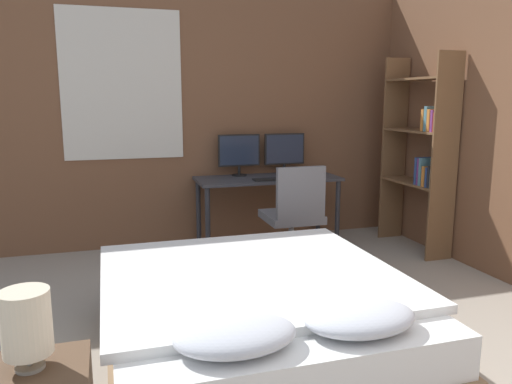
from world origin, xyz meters
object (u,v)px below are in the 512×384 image
at_px(desk, 268,186).
at_px(office_chair, 294,225).
at_px(monitor_left, 239,152).
at_px(computer_mouse, 301,177).
at_px(keyboard, 274,179).
at_px(bed, 256,317).
at_px(bookshelf, 423,147).
at_px(bedside_lamp, 26,323).
at_px(monitor_right, 285,151).

xyz_separation_m(desk, office_chair, (0.01, -0.74, -0.23)).
bearing_deg(office_chair, monitor_left, 105.66).
distance_m(monitor_left, computer_mouse, 0.71).
relative_size(keyboard, office_chair, 0.43).
xyz_separation_m(desk, monitor_left, (-0.25, 0.19, 0.34)).
relative_size(bed, desk, 1.29).
distance_m(monitor_left, bookshelf, 1.85).
bearing_deg(keyboard, computer_mouse, 0.00).
xyz_separation_m(keyboard, computer_mouse, (0.29, 0.00, 0.01)).
xyz_separation_m(monitor_left, bookshelf, (1.67, -0.81, 0.08)).
bearing_deg(keyboard, bed, -111.63).
bearing_deg(bedside_lamp, keyboard, 54.57).
xyz_separation_m(keyboard, bookshelf, (1.41, -0.43, 0.32)).
bearing_deg(computer_mouse, desk, 147.25).
xyz_separation_m(monitor_right, office_chair, (-0.25, -0.93, -0.57)).
bearing_deg(bed, monitor_left, 77.21).
xyz_separation_m(monitor_right, bookshelf, (1.16, -0.81, 0.08)).
xyz_separation_m(bedside_lamp, office_chair, (1.93, 2.16, -0.28)).
xyz_separation_m(bedside_lamp, computer_mouse, (2.22, 2.70, 0.06)).
relative_size(monitor_right, office_chair, 0.47).
bearing_deg(bed, bedside_lamp, -148.30).
relative_size(bed, keyboard, 4.64).
distance_m(desk, monitor_left, 0.46).
relative_size(bedside_lamp, monitor_left, 0.71).
xyz_separation_m(desk, bookshelf, (1.41, -0.62, 0.42)).
xyz_separation_m(monitor_left, keyboard, (0.25, -0.38, -0.24)).
bearing_deg(bedside_lamp, office_chair, 48.17).
xyz_separation_m(monitor_left, computer_mouse, (0.55, -0.38, -0.23)).
xyz_separation_m(bedside_lamp, bookshelf, (3.33, 2.27, 0.37)).
height_order(desk, keyboard, keyboard).
xyz_separation_m(bed, monitor_left, (0.54, 2.39, 0.72)).
xyz_separation_m(bedside_lamp, monitor_left, (1.67, 3.08, 0.29)).
xyz_separation_m(monitor_left, monitor_right, (0.51, 0.00, 0.00)).
bearing_deg(computer_mouse, office_chair, -117.79).
bearing_deg(monitor_right, office_chair, -104.86).
bearing_deg(monitor_left, office_chair, -74.34).
bearing_deg(bookshelf, desk, 156.34).
bearing_deg(office_chair, desk, 90.54).
relative_size(monitor_left, keyboard, 1.09).
relative_size(computer_mouse, office_chair, 0.07).
distance_m(monitor_right, office_chair, 1.12).
distance_m(bedside_lamp, office_chair, 2.91).
xyz_separation_m(bedside_lamp, monitor_right, (2.18, 3.08, 0.29)).
bearing_deg(monitor_right, monitor_left, 180.00).
bearing_deg(monitor_left, bedside_lamp, -118.41).
distance_m(keyboard, office_chair, 0.64).
relative_size(bed, bedside_lamp, 5.98).
bearing_deg(keyboard, office_chair, -89.27).
height_order(bed, bookshelf, bookshelf).
height_order(bedside_lamp, keyboard, bedside_lamp).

